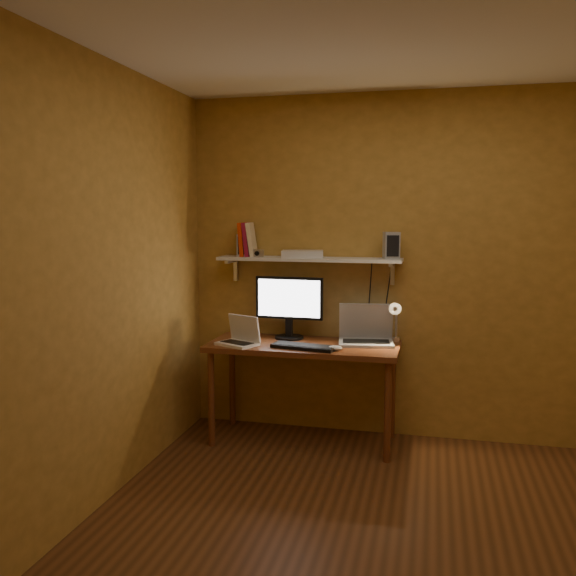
% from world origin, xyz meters
% --- Properties ---
extents(room, '(3.44, 3.24, 2.64)m').
position_xyz_m(room, '(0.00, 0.00, 1.30)').
color(room, brown).
rests_on(room, ground).
extents(desk, '(1.40, 0.60, 0.75)m').
position_xyz_m(desk, '(-0.75, 1.28, 0.66)').
color(desk, brown).
rests_on(desk, ground).
extents(wall_shelf, '(1.40, 0.25, 0.21)m').
position_xyz_m(wall_shelf, '(-0.75, 1.47, 1.36)').
color(wall_shelf, silver).
rests_on(wall_shelf, room).
extents(monitor, '(0.53, 0.23, 0.48)m').
position_xyz_m(monitor, '(-0.90, 1.44, 1.02)').
color(monitor, black).
rests_on(monitor, desk).
extents(laptop, '(0.43, 0.34, 0.29)m').
position_xyz_m(laptop, '(-0.31, 1.41, 0.83)').
color(laptop, '#999BA1').
rests_on(laptop, desk).
extents(netbook, '(0.34, 0.30, 0.21)m').
position_xyz_m(netbook, '(-1.20, 1.15, 0.81)').
color(netbook, silver).
rests_on(netbook, desk).
extents(keyboard, '(0.48, 0.24, 0.02)m').
position_xyz_m(keyboard, '(-0.72, 1.12, 0.76)').
color(keyboard, black).
rests_on(keyboard, desk).
extents(mouse, '(0.11, 0.07, 0.04)m').
position_xyz_m(mouse, '(-0.49, 1.10, 0.77)').
color(mouse, silver).
rests_on(mouse, desk).
extents(desk_lamp, '(0.09, 0.23, 0.38)m').
position_xyz_m(desk_lamp, '(-0.09, 1.41, 0.96)').
color(desk_lamp, silver).
rests_on(desk_lamp, desk).
extents(speaker_left, '(0.11, 0.11, 0.17)m').
position_xyz_m(speaker_left, '(-1.27, 1.46, 1.46)').
color(speaker_left, '#999BA1').
rests_on(speaker_left, wall_shelf).
extents(speaker_right, '(0.13, 0.13, 0.20)m').
position_xyz_m(speaker_right, '(-0.14, 1.47, 1.47)').
color(speaker_right, '#999BA1').
rests_on(speaker_right, wall_shelf).
extents(books, '(0.15, 0.18, 0.26)m').
position_xyz_m(books, '(-1.25, 1.48, 1.51)').
color(books, red).
rests_on(books, wall_shelf).
extents(shelf_camera, '(0.10, 0.05, 0.06)m').
position_xyz_m(shelf_camera, '(-1.15, 1.42, 1.40)').
color(shelf_camera, silver).
rests_on(shelf_camera, wall_shelf).
extents(router, '(0.34, 0.26, 0.05)m').
position_xyz_m(router, '(-0.81, 1.48, 1.40)').
color(router, silver).
rests_on(router, wall_shelf).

